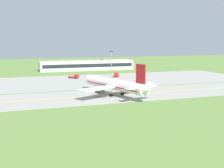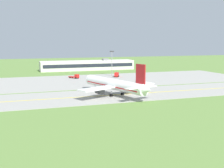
# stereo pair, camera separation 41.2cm
# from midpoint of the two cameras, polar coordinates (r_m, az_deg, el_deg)

# --- Properties ---
(ground_plane) EXTENTS (500.00, 500.00, 0.00)m
(ground_plane) POSITION_cam_midpoint_polar(r_m,az_deg,el_deg) (111.39, 4.24, -1.98)
(ground_plane) COLOR olive
(taxiway_strip) EXTENTS (240.00, 28.00, 0.10)m
(taxiway_strip) POSITION_cam_midpoint_polar(r_m,az_deg,el_deg) (111.38, 4.24, -1.95)
(taxiway_strip) COLOR #9E9B93
(taxiway_strip) RESTS_ON ground
(apron_pad) EXTENTS (140.00, 52.00, 0.10)m
(apron_pad) POSITION_cam_midpoint_polar(r_m,az_deg,el_deg) (153.59, 1.53, 0.95)
(apron_pad) COLOR #9E9B93
(apron_pad) RESTS_ON ground
(taxiway_centreline) EXTENTS (220.00, 0.60, 0.01)m
(taxiway_centreline) POSITION_cam_midpoint_polar(r_m,az_deg,el_deg) (111.37, 4.24, -1.92)
(taxiway_centreline) COLOR yellow
(taxiway_centreline) RESTS_ON taxiway_strip
(airplane_lead) EXTENTS (31.84, 38.81, 12.70)m
(airplane_lead) POSITION_cam_midpoint_polar(r_m,az_deg,el_deg) (107.40, 0.61, -0.11)
(airplane_lead) COLOR white
(airplane_lead) RESTS_ON ground
(service_truck_baggage) EXTENTS (4.48, 6.68, 2.59)m
(service_truck_baggage) POSITION_cam_midpoint_polar(r_m,az_deg,el_deg) (145.15, 5.57, 0.92)
(service_truck_baggage) COLOR yellow
(service_truck_baggage) RESTS_ON ground
(service_truck_fuel) EXTENTS (4.48, 6.29, 2.60)m
(service_truck_fuel) POSITION_cam_midpoint_polar(r_m,az_deg,el_deg) (163.76, 1.00, 1.94)
(service_truck_fuel) COLOR red
(service_truck_fuel) RESTS_ON ground
(service_truck_catering) EXTENTS (5.50, 6.34, 2.59)m
(service_truck_catering) POSITION_cam_midpoint_polar(r_m,az_deg,el_deg) (158.01, -7.25, 1.51)
(service_truck_catering) COLOR red
(service_truck_catering) RESTS_ON ground
(terminal_building) EXTENTS (65.92, 12.72, 7.80)m
(terminal_building) POSITION_cam_midpoint_polar(r_m,az_deg,el_deg) (204.39, -4.80, 3.71)
(terminal_building) COLOR beige
(terminal_building) RESTS_ON ground
(apron_light_mast) EXTENTS (2.40, 0.50, 14.70)m
(apron_light_mast) POSITION_cam_midpoint_polar(r_m,az_deg,el_deg) (167.10, 0.05, 4.75)
(apron_light_mast) COLOR gray
(apron_light_mast) RESTS_ON ground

